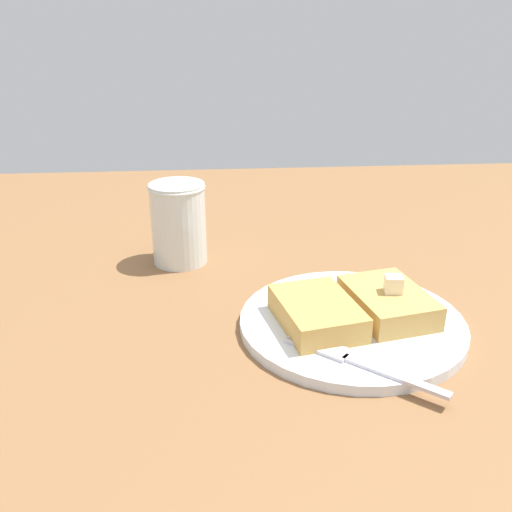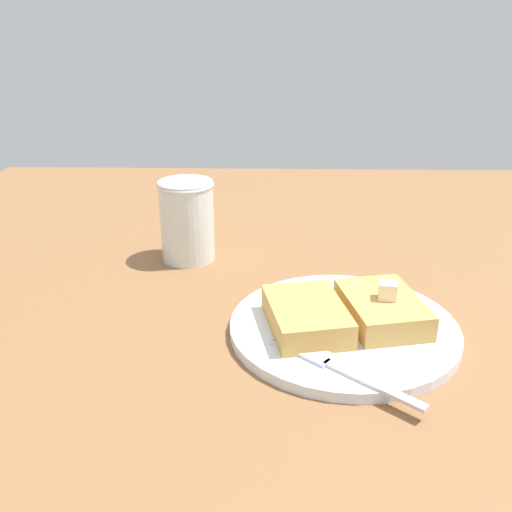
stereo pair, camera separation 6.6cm
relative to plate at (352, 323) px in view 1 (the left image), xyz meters
The scene contains 7 objects.
table_surface 6.83cm from the plate, 61.35° to the right, with size 121.05×121.05×2.72cm, color brown.
plate is the anchor object (origin of this frame).
toast_slice_left 4.41cm from the plate, 168.16° to the right, with size 7.26×10.22×2.66cm, color tan.
toast_slice_middle 4.41cm from the plate, 11.84° to the left, with size 7.26×10.22×2.66cm, color tan.
butter_pat_primary 5.91cm from the plate, behind, with size 1.80×1.62×1.80cm, color #F9E9C5.
fork 8.10cm from the plate, 77.19° to the left, with size 13.05×11.54×0.36cm.
syrup_jar 26.84cm from the plate, 45.54° to the right, with size 7.28×7.28×10.65cm.
Camera 1 is at (11.10, 56.70, 33.44)cm, focal length 40.00 mm.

